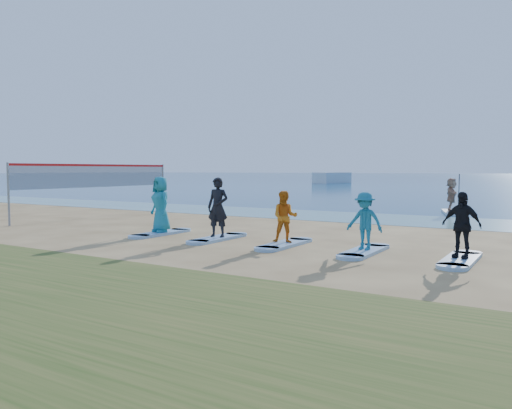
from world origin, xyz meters
The scene contains 16 objects.
ground centered at (0.00, 0.00, 0.00)m, with size 600.00×600.00×0.00m, color tan.
shallow_water centered at (0.00, 10.50, 0.01)m, with size 600.00×600.00×0.00m, color teal.
volleyball_net centered at (-9.07, 4.49, 1.90)m, with size 0.19×9.09×2.50m.
paddleboard centered at (4.74, 15.05, 0.06)m, with size 0.70×3.00×0.12m, color silver.
paddleboarder centered at (4.74, 15.05, 0.96)m, with size 1.55×0.49×1.67m, color tan.
boat_offshore_a centered at (-22.85, 64.85, 0.00)m, with size 2.85×7.24×1.76m, color silver.
surfboard_0 centered at (-2.13, 1.16, 0.04)m, with size 0.70×2.20×0.09m, color #8CB4D9.
student_0 centered at (-2.13, 1.16, 1.03)m, with size 0.92×0.60×1.89m, color teal.
surfboard_1 centered at (0.27, 1.16, 0.04)m, with size 0.70×2.20×0.09m, color #8CB4D9.
student_1 centered at (0.27, 1.16, 1.03)m, with size 0.69×0.45×1.88m, color black.
surfboard_2 centered at (2.67, 1.16, 0.04)m, with size 0.70×2.20×0.09m, color #8CB4D9.
student_2 centered at (2.67, 1.16, 0.85)m, with size 0.73×0.57×1.51m, color orange.
surfboard_3 centered at (5.07, 1.16, 0.04)m, with size 0.70×2.20×0.09m, color #8CB4D9.
student_3 centered at (5.07, 1.16, 0.86)m, with size 0.99×0.57×1.53m, color #1C6E8A.
surfboard_4 centered at (7.48, 1.16, 0.04)m, with size 0.70×2.20×0.09m, color #8CB4D9.
student_4 centered at (7.48, 1.16, 0.89)m, with size 0.94×0.39×1.60m, color black.
Camera 1 is at (9.51, -11.55, 2.21)m, focal length 35.00 mm.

